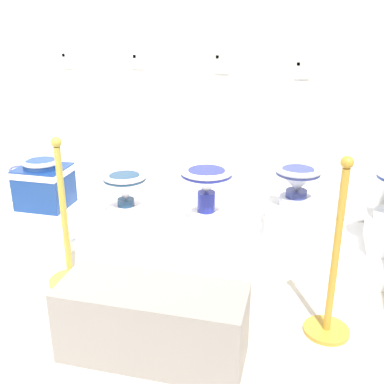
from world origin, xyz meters
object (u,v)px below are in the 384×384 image
antique_toilet_squat_floral (44,182)px  antique_toilet_tall_cobalt (297,180)px  antique_toilet_central_ornate (206,183)px  antique_toilet_pale_glazed (125,187)px  plinth_block_tall_cobalt (294,220)px  info_placard_third (222,63)px  museum_bench (152,323)px  stanchion_post_near_right (332,284)px  decorative_vase_companion (22,191)px  plinth_block_squat_floral (47,211)px  info_placard_first (68,60)px  info_placard_second (139,61)px  stanchion_post_near_left (67,246)px  plinth_block_pale_glazed (127,215)px  plinth_block_central_ornate (206,224)px  info_placard_fourth (303,69)px

antique_toilet_squat_floral → antique_toilet_tall_cobalt: size_ratio=1.18×
antique_toilet_squat_floral → antique_toilet_central_ornate: antique_toilet_central_ornate is taller
antique_toilet_central_ornate → antique_toilet_pale_glazed: bearing=175.4°
plinth_block_tall_cobalt → info_placard_third: (-0.63, 0.36, 1.08)m
antique_toilet_tall_cobalt → museum_bench: size_ratio=0.36×
antique_toilet_central_ornate → plinth_block_tall_cobalt: 0.71m
info_placard_third → stanchion_post_near_right: info_placard_third is taller
decorative_vase_companion → museum_bench: bearing=-41.9°
plinth_block_squat_floral → plinth_block_tall_cobalt: size_ratio=0.99×
info_placard_first → decorative_vase_companion: bearing=-150.9°
antique_toilet_squat_floral → museum_bench: (1.32, -1.28, -0.19)m
info_placard_second → info_placard_first: bearing=180.0°
antique_toilet_pale_glazed → info_placard_second: (0.02, 0.38, 0.93)m
antique_toilet_tall_cobalt → decorative_vase_companion: antique_toilet_tall_cobalt is taller
antique_toilet_tall_cobalt → museum_bench: 1.59m
info_placard_third → info_placard_first: bearing=-180.0°
plinth_block_squat_floral → antique_toilet_tall_cobalt: size_ratio=1.17×
stanchion_post_near_right → plinth_block_squat_floral: bearing=158.4°
stanchion_post_near_left → plinth_block_tall_cobalt: bearing=32.7°
antique_toilet_pale_glazed → info_placard_third: size_ratio=2.35×
plinth_block_pale_glazed → plinth_block_tall_cobalt: 1.33m
plinth_block_tall_cobalt → info_placard_first: info_placard_first is taller
plinth_block_central_ornate → museum_bench: size_ratio=0.41×
antique_toilet_squat_floral → stanchion_post_near_right: 2.37m
antique_toilet_squat_floral → info_placard_fourth: info_placard_fourth is taller
info_placard_third → info_placard_fourth: info_placard_third is taller
antique_toilet_tall_cobalt → stanchion_post_near_right: bearing=-76.7°
antique_toilet_tall_cobalt → stanchion_post_near_left: bearing=-147.3°
plinth_block_squat_floral → info_placard_second: (0.66, 0.50, 1.15)m
info_placard_first → stanchion_post_near_right: bearing=-32.4°
info_placard_fourth → stanchion_post_near_left: bearing=-137.2°
info_placard_second → museum_bench: 2.19m
antique_toilet_central_ornate → info_placard_fourth: bearing=35.0°
info_placard_second → decorative_vase_companion: info_placard_second is taller
plinth_block_central_ornate → antique_toilet_squat_floral: bearing=-177.0°
info_placard_second → antique_toilet_pale_glazed: bearing=-92.7°
antique_toilet_central_ornate → info_placard_second: size_ratio=3.58×
plinth_block_pale_glazed → info_placard_second: info_placard_second is taller
info_placard_first → info_placard_second: (0.62, -0.00, 0.01)m
antique_toilet_central_ornate → stanchion_post_near_right: stanchion_post_near_right is taller
plinth_block_squat_floral → info_placard_second: size_ratio=3.40×
plinth_block_pale_glazed → museum_bench: bearing=-63.9°
plinth_block_central_ornate → info_placard_third: 1.23m
info_placard_first → stanchion_post_near_left: 1.69m
antique_toilet_tall_cobalt → info_placard_third: 1.06m
antique_toilet_tall_cobalt → stanchion_post_near_right: size_ratio=0.33×
antique_toilet_pale_glazed → plinth_block_tall_cobalt: size_ratio=0.89×
plinth_block_pale_glazed → stanchion_post_near_left: stanchion_post_near_left is taller
decorative_vase_companion → stanchion_post_near_left: 1.40m
plinth_block_pale_glazed → info_placard_third: bearing=29.0°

